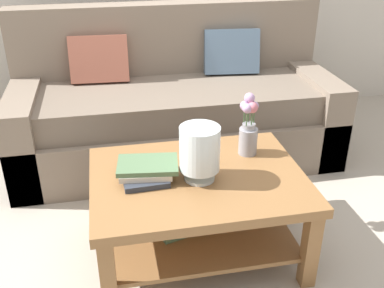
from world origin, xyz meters
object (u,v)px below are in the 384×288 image
at_px(glass_hurricane_vase, 200,150).
at_px(flower_pitcher, 248,129).
at_px(couch, 175,108).
at_px(book_stack_main, 146,171).
at_px(coffee_table, 197,198).

bearing_deg(glass_hurricane_vase, flower_pitcher, 34.00).
xyz_separation_m(glass_hurricane_vase, flower_pitcher, (0.31, 0.21, -0.02)).
distance_m(couch, book_stack_main, 1.15).
distance_m(couch, glass_hurricane_vase, 1.18).
bearing_deg(flower_pitcher, coffee_table, -150.41).
xyz_separation_m(coffee_table, book_stack_main, (-0.25, 0.02, 0.17)).
bearing_deg(flower_pitcher, book_stack_main, -164.58).
relative_size(coffee_table, glass_hurricane_vase, 3.81).
relative_size(couch, flower_pitcher, 6.67).
relative_size(glass_hurricane_vase, flower_pitcher, 0.82).
height_order(coffee_table, flower_pitcher, flower_pitcher).
relative_size(couch, book_stack_main, 7.12).
bearing_deg(coffee_table, glass_hurricane_vase, -83.29).
relative_size(book_stack_main, flower_pitcher, 0.94).
xyz_separation_m(couch, flower_pitcher, (0.24, -0.94, 0.25)).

